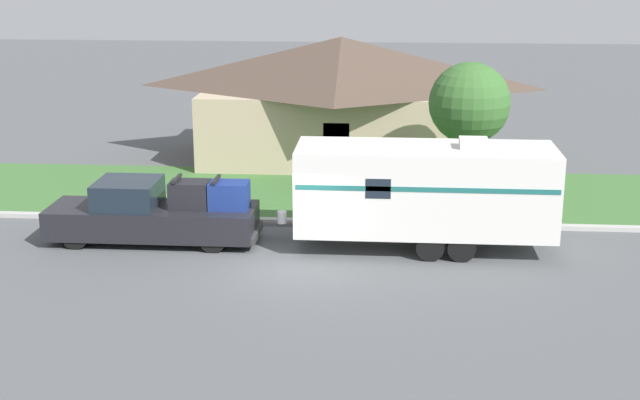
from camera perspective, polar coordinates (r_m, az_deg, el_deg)
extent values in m
plane|color=#515456|center=(25.03, -1.84, -4.07)|extent=(120.00, 120.00, 0.00)
cube|color=#ADADA8|center=(28.54, -1.03, -1.37)|extent=(80.00, 0.30, 0.14)
cube|color=#3D6B33|center=(32.05, -0.42, 0.47)|extent=(80.00, 7.00, 0.03)
cube|color=tan|center=(37.24, 1.34, 4.96)|extent=(11.06, 6.60, 2.95)
pyramid|color=#4C3D33|center=(36.84, 1.37, 8.80)|extent=(11.94, 7.13, 2.08)
cube|color=#4C3828|center=(34.13, 1.04, 3.22)|extent=(1.00, 0.06, 2.10)
cylinder|color=black|center=(27.07, -15.38, -2.18)|extent=(0.82, 0.28, 0.82)
cylinder|color=black|center=(28.56, -14.28, -1.16)|extent=(0.82, 0.28, 0.82)
cylinder|color=black|center=(25.99, -6.87, -2.46)|extent=(0.82, 0.28, 0.82)
cylinder|color=black|center=(27.54, -6.21, -1.38)|extent=(0.82, 0.28, 0.82)
cube|color=black|center=(27.50, -13.35, -1.21)|extent=(3.50, 2.02, 0.86)
cube|color=#19232D|center=(27.09, -12.19, 0.42)|extent=(1.82, 1.86, 0.79)
cube|color=black|center=(26.73, -7.03, -1.39)|extent=(2.68, 2.02, 0.86)
cube|color=#333333|center=(26.59, -4.05, -2.10)|extent=(0.12, 1.82, 0.20)
cube|color=black|center=(26.62, -8.33, 0.35)|extent=(1.15, 0.85, 0.80)
cube|color=black|center=(26.58, -9.15, 1.37)|extent=(0.10, 0.93, 0.08)
cube|color=navy|center=(26.39, -5.83, 0.30)|extent=(1.15, 0.85, 0.80)
cube|color=black|center=(26.33, -6.65, 1.32)|extent=(0.10, 0.93, 0.08)
cylinder|color=black|center=(25.29, 7.06, -3.02)|extent=(0.80, 0.22, 0.80)
cylinder|color=black|center=(27.38, 6.87, -1.53)|extent=(0.80, 0.22, 0.80)
cylinder|color=black|center=(25.35, 9.05, -3.05)|extent=(0.80, 0.22, 0.80)
cylinder|color=black|center=(27.43, 8.70, -1.56)|extent=(0.80, 0.22, 0.80)
cube|color=silver|center=(25.92, 6.72, 0.72)|extent=(7.43, 2.48, 2.47)
cube|color=#1E6660|center=(24.64, 6.85, 0.66)|extent=(7.28, 0.01, 0.14)
cube|color=#383838|center=(26.41, -2.56, -1.58)|extent=(1.02, 0.12, 0.10)
cylinder|color=silver|center=(26.34, -2.45, -1.10)|extent=(0.28, 0.28, 0.36)
cube|color=silver|center=(25.69, 9.81, 3.62)|extent=(0.80, 0.68, 0.28)
cube|color=#19232D|center=(24.62, 3.74, 0.72)|extent=(0.70, 0.01, 0.56)
cylinder|color=brown|center=(29.17, 0.90, 0.02)|extent=(0.09, 0.09, 1.12)
cube|color=black|center=(28.99, 0.90, 1.29)|extent=(0.48, 0.20, 0.22)
cylinder|color=brown|center=(31.53, 9.36, 2.17)|extent=(0.24, 0.24, 2.34)
sphere|color=#38662D|center=(31.08, 9.55, 6.15)|extent=(2.80, 2.80, 2.80)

